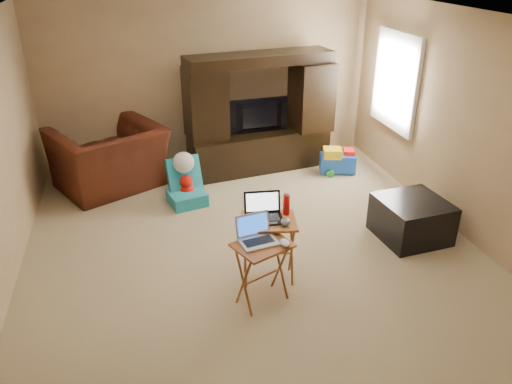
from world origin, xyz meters
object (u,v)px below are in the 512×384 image
object	(u,v)px
laptop_left	(259,232)
laptop_right	(264,209)
entertainment_center	(260,114)
recliner	(109,158)
child_rocker	(186,183)
water_bottle	(286,205)
tray_table_left	(262,273)
plush_toy	(187,188)
television	(260,117)
mouse_left	(285,243)
tray_table_right	(268,250)
ottoman	(411,219)
push_toy	(338,160)
mouse_right	(285,222)

from	to	relation	value
laptop_left	laptop_right	bearing A→B (deg)	56.44
entertainment_center	laptop_right	bearing A→B (deg)	-111.49
entertainment_center	recliner	size ratio (longest dim) A/B	1.57
child_rocker	water_bottle	xyz separation A→B (m)	(0.80, -1.80, 0.49)
recliner	tray_table_left	world-z (taller)	recliner
child_rocker	laptop_right	distance (m)	2.01
recliner	tray_table_left	bearing A→B (deg)	88.26
plush_toy	tray_table_left	world-z (taller)	tray_table_left
recliner	child_rocker	distance (m)	1.24
television	mouse_left	world-z (taller)	television
television	laptop_left	xyz separation A→B (m)	(-0.82, -3.05, -0.08)
recliner	plush_toy	distance (m)	1.21
recliner	entertainment_center	bearing A→B (deg)	156.66
child_rocker	laptop_right	size ratio (longest dim) A/B	1.68
tray_table_right	laptop_right	size ratio (longest dim) A/B	1.91
television	recliner	xyz separation A→B (m)	(-2.20, -0.10, -0.40)
mouse_left	entertainment_center	bearing A→B (deg)	79.40
television	laptop_right	size ratio (longest dim) A/B	2.46
plush_toy	ottoman	xyz separation A→B (m)	(2.43, -1.59, 0.05)
push_toy	tray_table_right	xyz separation A→B (m)	(-1.74, -2.36, 0.14)
mouse_right	entertainment_center	bearing A→B (deg)	80.13
television	child_rocker	size ratio (longest dim) A/B	1.47
ottoman	laptop_right	distance (m)	2.00
mouse_left	tray_table_left	bearing A→B (deg)	159.78
ottoman	laptop_left	distance (m)	2.20
tray_table_left	plush_toy	bearing A→B (deg)	78.19
plush_toy	tray_table_right	xyz separation A→B (m)	(0.59, -1.98, 0.16)
mouse_left	recliner	bearing A→B (deg)	117.67
laptop_right	water_bottle	world-z (taller)	laptop_right
plush_toy	water_bottle	bearing A→B (deg)	-67.56
push_toy	water_bottle	size ratio (longest dim) A/B	2.51
child_rocker	entertainment_center	bearing A→B (deg)	23.58
ottoman	water_bottle	world-z (taller)	water_bottle
recliner	tray_table_right	world-z (taller)	recliner
laptop_right	mouse_left	xyz separation A→B (m)	(0.08, -0.42, -0.14)
push_toy	tray_table_left	xyz separation A→B (m)	(-1.89, -2.69, 0.12)
recliner	mouse_left	size ratio (longest dim) A/B	10.47
ottoman	tray_table_right	size ratio (longest dim) A/B	1.06
child_rocker	water_bottle	distance (m)	2.03
laptop_left	entertainment_center	bearing A→B (deg)	65.35
television	push_toy	xyz separation A→B (m)	(1.11, -0.39, -0.64)
recliner	tray_table_right	bearing A→B (deg)	93.45
child_rocker	mouse_left	distance (m)	2.40
push_toy	entertainment_center	bearing A→B (deg)	174.68
push_toy	mouse_right	size ratio (longest dim) A/B	3.81
entertainment_center	water_bottle	bearing A→B (deg)	-106.92
recliner	water_bottle	bearing A→B (deg)	97.36
push_toy	mouse_right	bearing A→B (deg)	-106.92
recliner	laptop_left	bearing A→B (deg)	88.01
entertainment_center	tray_table_right	bearing A→B (deg)	-110.62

